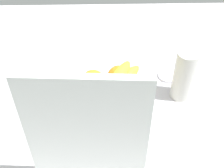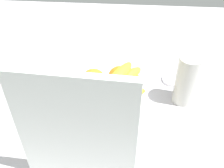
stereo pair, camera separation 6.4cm
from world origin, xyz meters
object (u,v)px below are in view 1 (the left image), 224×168
orange_front_left (93,83)px  jar_lid (168,76)px  banana_bunch (120,84)px  cutting_board (87,136)px  orange_center (118,78)px  fruit_bowl (112,99)px  orange_front_right (114,93)px  thermos_tumbler (184,75)px

orange_front_left → jar_lid: size_ratio=1.04×
banana_bunch → cutting_board: 27.14cm
orange_center → cutting_board: 31.76cm
fruit_bowl → banana_bunch: (-2.34, 1.63, 8.10)cm
orange_front_left → orange_front_right: (-6.54, 4.72, 0.00)cm
orange_front_right → banana_bunch: bearing=-126.0°
fruit_bowl → thermos_tumbler: bearing=-170.0°
orange_center → cutting_board: bearing=74.3°
orange_center → banana_bunch: bearing=95.0°
fruit_bowl → orange_front_right: 7.85cm
orange_front_right → thermos_tumbler: bearing=-160.5°
orange_front_right → banana_bunch: 3.26cm
orange_front_left → banana_bunch: bearing=164.3°
orange_front_left → cutting_board: 28.34cm
orange_center → jar_lid: size_ratio=1.04×
orange_front_left → banana_bunch: (-8.28, 2.33, 1.38)cm
orange_front_right → thermos_tumbler: (-23.09, -8.18, -0.46)cm
fruit_bowl → orange_front_left: 8.99cm
orange_front_left → orange_center: size_ratio=1.00×
orange_front_right → thermos_tumbler: size_ratio=0.43×
thermos_tumbler → banana_bunch: bearing=15.2°
orange_front_left → cutting_board: (0.41, 27.04, 8.49)cm
fruit_bowl → jar_lid: size_ratio=3.04×
banana_bunch → thermos_tumbler: (-21.35, -5.79, -1.84)cm
orange_front_left → jar_lid: (-27.23, -13.11, -9.00)cm
thermos_tumbler → jar_lid: bearing=-76.1°
orange_front_right → jar_lid: bearing=-139.2°
banana_bunch → thermos_tumbler: thermos_tumbler is taller
fruit_bowl → thermos_tumbler: 24.86cm
orange_center → jar_lid: 23.88cm
orange_front_right → jar_lid: orange_front_right is taller
orange_front_right → thermos_tumbler: thermos_tumbler is taller
fruit_bowl → orange_center: (-1.93, -3.13, 6.71)cm
orange_center → jar_lid: orange_center is taller
fruit_bowl → orange_front_right: (-0.61, 4.02, 6.71)cm
fruit_bowl → cutting_board: (6.35, 26.33, 15.20)cm
orange_front_left → jar_lid: orange_front_left is taller
orange_front_right → cutting_board: 24.87cm
banana_bunch → jar_lid: size_ratio=2.35×
banana_bunch → jar_lid: 26.56cm
banana_bunch → cutting_board: bearing=70.6°
banana_bunch → cutting_board: size_ratio=0.49×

